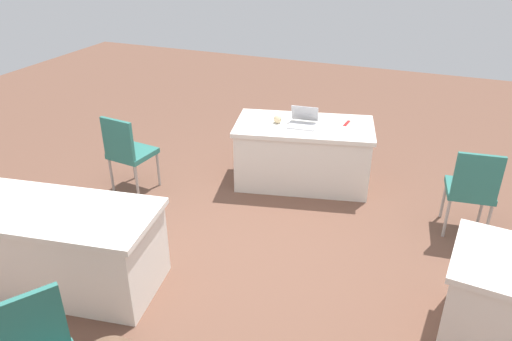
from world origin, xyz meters
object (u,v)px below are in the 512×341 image
chair_tucked_right (128,150)px  laptop_silver (303,122)px  chair_tucked_left (472,187)px  scissors_red (347,123)px  table_mid_right (51,245)px  yarn_ball (278,119)px  table_foreground (303,153)px

chair_tucked_right → laptop_silver: laptop_silver is taller
chair_tucked_left → scissors_red: 1.56m
scissors_red → chair_tucked_right: bearing=-57.0°
chair_tucked_left → scissors_red: chair_tucked_left is taller
table_mid_right → scissors_red: 3.39m
chair_tucked_left → scissors_red: bearing=147.8°
chair_tucked_left → yarn_ball: size_ratio=9.92×
table_foreground → scissors_red: 0.62m
yarn_ball → scissors_red: bearing=-159.9°
laptop_silver → scissors_red: laptop_silver is taller
table_foreground → scissors_red: bearing=-155.5°
chair_tucked_left → laptop_silver: laptop_silver is taller
yarn_ball → scissors_red: (-0.76, -0.28, -0.04)m
chair_tucked_right → yarn_ball: bearing=37.9°
table_mid_right → chair_tucked_right: bearing=-78.9°
chair_tucked_right → laptop_silver: (-1.77, -0.93, 0.25)m
table_mid_right → chair_tucked_right: size_ratio=2.11×
chair_tucked_right → table_mid_right: bearing=-72.2°
yarn_ball → laptop_silver: bearing=-173.0°
table_foreground → yarn_ball: (0.31, 0.07, 0.42)m
table_foreground → yarn_ball: bearing=13.1°
table_mid_right → chair_tucked_left: bearing=-147.6°
table_foreground → table_mid_right: same height
laptop_silver → scissors_red: (-0.46, -0.24, -0.04)m
scissors_red → table_foreground: bearing=-60.2°
scissors_red → laptop_silver: bearing=-57.1°
table_foreground → table_mid_right: (1.47, 2.57, 0.00)m
table_foreground → laptop_silver: size_ratio=5.07×
chair_tucked_left → table_mid_right: bearing=-154.1°
chair_tucked_left → chair_tucked_right: bearing=-178.6°
chair_tucked_right → scissors_red: chair_tucked_right is taller
laptop_silver → scissors_red: size_ratio=1.90×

